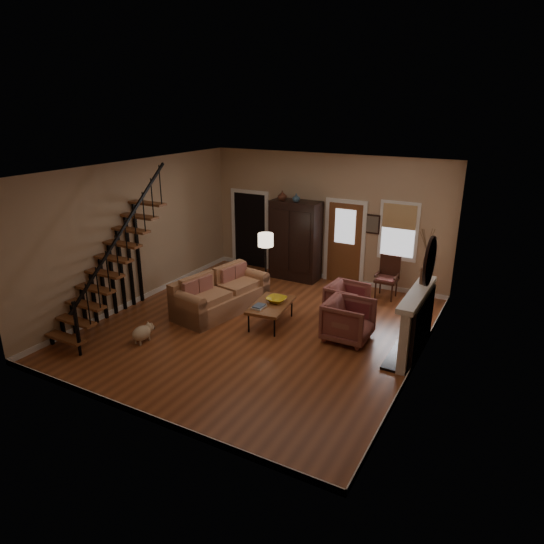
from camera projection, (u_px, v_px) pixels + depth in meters
The scene contains 15 objects.
room at pixel (281, 237), 11.33m from camera, with size 7.00×7.33×3.30m.
staircase at pixel (108, 253), 9.84m from camera, with size 0.94×2.80×3.20m, color brown, non-canonical shape.
fireplace at pixel (418, 318), 8.94m from camera, with size 0.33×1.95×2.30m.
armoire at pixel (295, 240), 12.76m from camera, with size 1.30×0.60×2.10m, color black, non-canonical shape.
vase_a at pixel (282, 196), 12.45m from camera, with size 0.24×0.24×0.25m, color #4C2619.
vase_b at pixel (296, 198), 12.27m from camera, with size 0.20×0.20×0.21m, color #334C60.
sofa at pixel (221, 293), 10.92m from camera, with size 0.98×2.27×0.85m, color #A7714C, non-canonical shape.
coffee_table at pixel (271, 314), 10.31m from camera, with size 0.71×1.22×0.47m, color brown, non-canonical shape.
bowl at pixel (276, 300), 10.32m from camera, with size 0.42×0.42×0.10m, color gold.
books at pixel (259, 306), 10.03m from camera, with size 0.22×0.31×0.06m, color beige, non-canonical shape.
armchair_left at pixel (348, 320), 9.59m from camera, with size 0.88×0.91×0.83m, color maroon.
armchair_right at pixel (347, 301), 10.64m from camera, with size 0.80×0.82×0.75m, color maroon.
floor_lamp at pixel (266, 266), 11.58m from camera, with size 0.36×0.36×1.59m, color black, non-canonical shape.
side_chair at pixel (387, 278), 11.62m from camera, with size 0.54×0.54×1.02m, color #371B11, non-canonical shape.
dog at pixel (142, 334), 9.54m from camera, with size 0.29×0.48×0.35m, color #D0B48E, non-canonical shape.
Camera 1 is at (4.67, -7.95, 4.50)m, focal length 32.00 mm.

